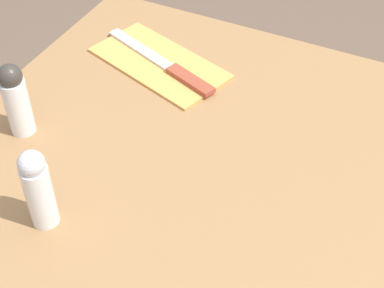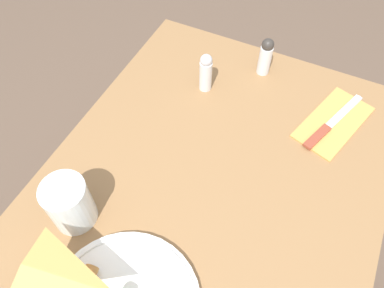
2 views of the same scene
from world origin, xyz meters
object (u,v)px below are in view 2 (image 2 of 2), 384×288
Objects in this scene: napkin_folded at (334,122)px; pepper_shaker at (265,56)px; dining_table at (180,265)px; milk_glass at (70,204)px; salt_shaker at (206,72)px; butter_knife at (331,123)px.

napkin_folded is 0.23m from pepper_shaker.
dining_table is 0.53m from pepper_shaker.
milk_glass is 1.04× the size of salt_shaker.
salt_shaker reaches higher than napkin_folded.
salt_shaker is at bearing 136.66° from pepper_shaker.
milk_glass is (-0.03, 0.20, 0.16)m from dining_table.
dining_table is at bearing -162.59° from salt_shaker.
dining_table is 0.46m from butter_knife.
napkin_folded is 0.32m from salt_shaker.
salt_shaker reaches higher than butter_knife.
dining_table is 11.61× the size of pepper_shaker.
butter_knife is at bearing -116.36° from pepper_shaker.
salt_shaker reaches higher than dining_table.
salt_shaker is at bearing 17.41° from dining_table.
napkin_folded is at bearing -84.98° from salt_shaker.
dining_table is at bearing 175.75° from butter_knife.
milk_glass is 0.51× the size of butter_knife.
pepper_shaker is (0.10, 0.20, 0.04)m from butter_knife.
butter_knife reaches higher than dining_table.
salt_shaker is (-0.03, 0.31, 0.05)m from napkin_folded.
butter_knife is (-0.01, 0.00, 0.00)m from napkin_folded.
pepper_shaker is at bearing -43.34° from salt_shaker.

